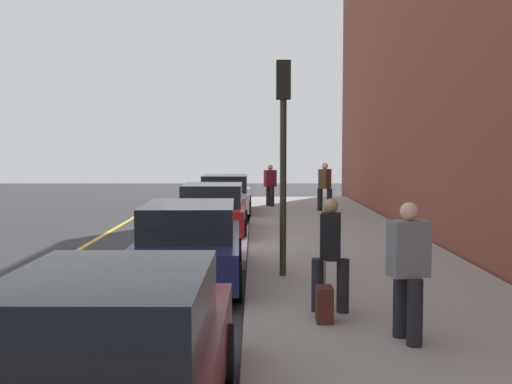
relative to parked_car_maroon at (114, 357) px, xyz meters
The scene contains 14 objects.
ground_plane 11.58m from the parked_car_maroon, ahead, with size 56.00×56.00×0.00m, color #333335.
sidewalk 12.04m from the parked_car_maroon, 16.14° to the right, with size 28.00×4.60×0.15m, color gray.
lane_stripe_centre 12.00m from the parked_car_maroon, 15.29° to the left, with size 28.00×0.14×0.01m, color gold.
snow_bank_curb 10.79m from the parked_car_maroon, ahead, with size 6.01×0.56×0.22m, color white.
parked_car_maroon is the anchor object (origin of this frame).
parked_car_navy 6.38m from the parked_car_maroon, ahead, with size 4.68×1.98×1.51m.
parked_car_red 12.56m from the parked_car_maroon, ahead, with size 4.13×1.91×1.51m.
parked_car_white 18.39m from the parked_car_maroon, ahead, with size 4.54×1.90×1.51m.
pedestrian_brown_coat 18.94m from the parked_car_maroon, 11.66° to the right, with size 0.57×0.53×1.80m.
pedestrian_grey_coat 3.91m from the parked_car_maroon, 51.94° to the right, with size 0.56×0.52×1.72m.
pedestrian_burgundy_coat 20.69m from the parked_car_maroon, ahead, with size 0.53×0.53×1.68m.
pedestrian_black_coat 4.45m from the parked_car_maroon, 30.95° to the right, with size 0.48×0.54×1.65m.
traffic_light_pole 7.01m from the parked_car_maroon, 14.91° to the right, with size 0.35×0.26×3.95m.
rolling_suitcase 3.93m from the parked_car_maroon, 33.21° to the right, with size 0.34×0.22×0.85m.
Camera 1 is at (-16.87, -1.15, 2.53)m, focal length 44.99 mm.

